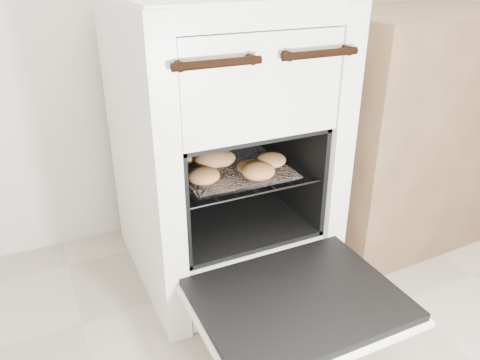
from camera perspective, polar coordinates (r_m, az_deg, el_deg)
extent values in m
cube|color=white|center=(1.60, -2.53, 4.31)|extent=(0.62, 0.66, 0.95)
cylinder|color=black|center=(1.14, -2.73, 14.00)|extent=(0.23, 0.02, 0.02)
cylinder|color=black|center=(1.27, 9.78, 14.92)|extent=(0.23, 0.02, 0.02)
cube|color=black|center=(1.32, 7.13, -14.23)|extent=(0.54, 0.41, 0.02)
cube|color=white|center=(1.33, 7.09, -14.84)|extent=(0.56, 0.43, 0.02)
cylinder|color=black|center=(1.48, -9.16, -0.07)|extent=(0.01, 0.43, 0.01)
cylinder|color=black|center=(1.65, 5.79, 2.77)|extent=(0.01, 0.43, 0.01)
cylinder|color=black|center=(1.38, 2.19, -1.72)|extent=(0.44, 0.01, 0.01)
cylinder|color=black|center=(1.73, -4.10, 3.95)|extent=(0.44, 0.01, 0.01)
cylinder|color=black|center=(1.49, -7.84, 0.18)|extent=(0.01, 0.41, 0.01)
cylinder|color=black|center=(1.51, -5.60, 0.61)|extent=(0.01, 0.41, 0.01)
cylinder|color=black|center=(1.53, -3.42, 1.03)|extent=(0.01, 0.41, 0.01)
cylinder|color=black|center=(1.55, -1.30, 1.43)|extent=(0.01, 0.41, 0.01)
cylinder|color=black|center=(1.58, 0.76, 1.82)|extent=(0.01, 0.41, 0.01)
cylinder|color=black|center=(1.60, 2.76, 2.20)|extent=(0.01, 0.41, 0.01)
cylinder|color=black|center=(1.63, 4.69, 2.56)|extent=(0.01, 0.41, 0.01)
cube|color=white|center=(1.53, -0.99, 1.36)|extent=(0.35, 0.31, 0.01)
ellipsoid|color=tan|center=(1.45, 2.23, 1.12)|extent=(0.15, 0.15, 0.05)
ellipsoid|color=tan|center=(1.53, -3.56, 2.67)|extent=(0.14, 0.14, 0.06)
ellipsoid|color=tan|center=(1.54, 3.71, 2.48)|extent=(0.12, 0.12, 0.04)
ellipsoid|color=tan|center=(1.42, -4.48, 0.54)|extent=(0.14, 0.14, 0.05)
ellipsoid|color=tan|center=(1.58, -6.63, 2.89)|extent=(0.12, 0.12, 0.04)
ellipsoid|color=tan|center=(1.49, 1.27, 1.63)|extent=(0.10, 0.10, 0.04)
ellipsoid|color=tan|center=(1.54, -2.41, 2.67)|extent=(0.14, 0.14, 0.05)
cube|color=brown|center=(2.03, 19.93, 6.41)|extent=(0.91, 0.62, 0.89)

